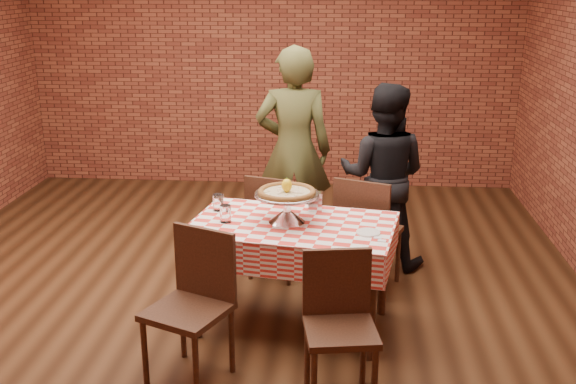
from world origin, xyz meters
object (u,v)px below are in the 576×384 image
Objects in this scene: table at (293,275)px; chair_near_left at (187,311)px; chair_near_right at (340,334)px; chair_far_left at (277,224)px; pizza at (287,193)px; condiment_caddy at (316,201)px; water_glass_left at (225,214)px; diner_black at (383,176)px; chair_far_right at (369,232)px; pizza_stand at (287,208)px; water_glass_right at (218,202)px; diner_olive at (294,151)px.

chair_near_left is at bearing -128.34° from table.
chair_near_right is 1.00× the size of chair_far_left.
table is 3.44× the size of pizza.
condiment_caddy is 1.27m from chair_near_left.
water_glass_left is at bearing -178.26° from table.
condiment_caddy is (0.14, 0.27, 0.45)m from table.
pizza is 1.34m from diner_black.
water_glass_left is at bearing 104.36° from chair_near_left.
chair_near_left is 1.61m from chair_far_left.
condiment_caddy is at bearing 90.19° from chair_near_right.
pizza_stand is at bearing 68.88° from chair_far_right.
pizza_stand is 0.41m from water_glass_left.
water_glass_right is at bearing 77.03° from chair_far_left.
pizza_stand is 0.25× the size of diner_olive.
pizza_stand is at bearing 89.57° from diner_olive.
diner_olive is at bearing 76.05° from water_glass_left.
pizza_stand is 0.51× the size of chair_near_right.
diner_black is (0.12, 0.49, 0.31)m from chair_far_right.
table is 1.51m from diner_olive.
chair_far_right is 0.60× the size of diner_black.
chair_far_right is 1.07m from diner_olive.
chair_far_right is at bearing 51.13° from table.
water_glass_left is 0.25m from water_glass_right.
diner_olive is (-0.43, 2.30, 0.46)m from chair_near_right.
water_glass_right is (-0.50, 0.19, -0.04)m from pizza_stand.
table is 0.92m from chair_near_left.
chair_near_left is at bearing 69.69° from diner_black.
chair_far_left is at bearing 100.28° from chair_near_left.
water_glass_right is 1.28m from diner_olive.
diner_black is (0.66, 1.16, 0.39)m from table.
water_glass_left is 0.13× the size of chair_near_right.
condiment_caddy is at bearing 99.09° from diner_olive.
water_glass_left and water_glass_right have the same top height.
diner_olive is (-0.05, 1.39, 0.04)m from pizza_stand.
chair_near_left is at bearing 160.66° from chair_near_right.
pizza_stand is 0.51× the size of chair_far_left.
water_glass_left is at bearing 122.90° from chair_near_right.
chair_far_left is 0.74m from diner_olive.
water_glass_right is 0.13× the size of chair_near_left.
condiment_caddy is 1.03m from diner_black.
chair_near_left reaches higher than water_glass_right.
diner_olive is at bearing 69.55° from water_glass_right.
diner_olive is at bearing 92.22° from pizza.
diner_olive is (-0.10, 1.42, 0.52)m from table.
pizza_stand is at bearing 103.24° from chair_near_right.
diner_black is at bearing 158.35° from diner_olive.
chair_near_right is (0.90, -0.16, -0.02)m from chair_near_left.
pizza_stand is at bearing -21.22° from water_glass_right.
pizza is 1.11m from chair_near_right.
diner_black is (1.11, 1.17, -0.05)m from water_glass_left.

